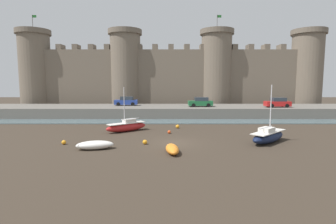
% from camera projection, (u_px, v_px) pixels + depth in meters
% --- Properties ---
extents(ground_plane, '(160.00, 160.00, 0.00)m').
position_uv_depth(ground_plane, '(174.00, 143.00, 25.52)').
color(ground_plane, '#382D23').
extents(water_channel, '(80.00, 4.50, 0.10)m').
position_uv_depth(water_channel, '(172.00, 121.00, 39.04)').
color(water_channel, slate).
rests_on(water_channel, ground).
extents(quay_road, '(69.30, 10.00, 1.72)m').
position_uv_depth(quay_road, '(171.00, 111.00, 46.16)').
color(quay_road, '#666059').
rests_on(quay_road, ground).
extents(castle, '(64.30, 7.00, 19.72)m').
position_uv_depth(castle, '(170.00, 74.00, 55.27)').
color(castle, '#706354').
rests_on(castle, ground).
extents(rowboat_midflat_centre, '(1.34, 2.90, 0.69)m').
position_uv_depth(rowboat_midflat_centre, '(172.00, 149.00, 21.72)').
color(rowboat_midflat_centre, orange).
rests_on(rowboat_midflat_centre, ground).
extents(sailboat_midflat_right, '(4.97, 4.34, 5.32)m').
position_uv_depth(sailboat_midflat_right, '(126.00, 126.00, 31.38)').
color(sailboat_midflat_right, red).
rests_on(sailboat_midflat_right, ground).
extents(sailboat_foreground_right, '(5.04, 4.96, 5.63)m').
position_uv_depth(sailboat_foreground_right, '(268.00, 136.00, 25.55)').
color(sailboat_foreground_right, '#141E3D').
rests_on(sailboat_foreground_right, ground).
extents(rowboat_foreground_left, '(3.43, 1.95, 0.76)m').
position_uv_depth(rowboat_foreground_left, '(94.00, 145.00, 22.95)').
color(rowboat_foreground_left, silver).
rests_on(rowboat_foreground_left, ground).
extents(mooring_buoy_near_shore, '(0.43, 0.43, 0.43)m').
position_uv_depth(mooring_buoy_near_shore, '(145.00, 142.00, 24.80)').
color(mooring_buoy_near_shore, orange).
rests_on(mooring_buoy_near_shore, ground).
extents(mooring_buoy_mid_mud, '(0.38, 0.38, 0.38)m').
position_uv_depth(mooring_buoy_mid_mud, '(169.00, 132.00, 30.03)').
color(mooring_buoy_mid_mud, '#E04C1E').
rests_on(mooring_buoy_mid_mud, ground).
extents(mooring_buoy_off_centre, '(0.47, 0.47, 0.47)m').
position_uv_depth(mooring_buoy_off_centre, '(177.00, 126.00, 33.53)').
color(mooring_buoy_off_centre, orange).
rests_on(mooring_buoy_off_centre, ground).
extents(mooring_buoy_near_channel, '(0.41, 0.41, 0.41)m').
position_uv_depth(mooring_buoy_near_channel, '(63.00, 142.00, 24.72)').
color(mooring_buoy_near_channel, orange).
rests_on(mooring_buoy_near_channel, ground).
extents(car_quay_centre_west, '(4.15, 1.98, 1.62)m').
position_uv_depth(car_quay_centre_west, '(200.00, 102.00, 44.89)').
color(car_quay_centre_west, '#1E6638').
rests_on(car_quay_centre_west, quay_road).
extents(car_quay_east, '(4.15, 1.98, 1.62)m').
position_uv_depth(car_quay_east, '(126.00, 101.00, 47.20)').
color(car_quay_east, '#263F99').
rests_on(car_quay_east, quay_road).
extents(car_quay_west, '(4.15, 1.98, 1.62)m').
position_uv_depth(car_quay_west, '(277.00, 103.00, 43.86)').
color(car_quay_west, red).
rests_on(car_quay_west, quay_road).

